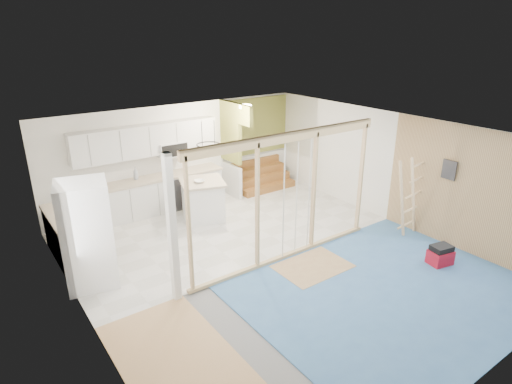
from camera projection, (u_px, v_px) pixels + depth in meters
room at (275, 202)px, 8.04m from camera, size 7.01×8.01×2.61m
floor_overlays at (275, 259)px, 8.58m from camera, size 7.00×8.00×0.03m
stud_frame at (263, 189)px, 7.78m from camera, size 4.66×0.14×2.60m
base_cabinets at (131, 206)px, 10.01m from camera, size 4.45×2.24×0.93m
upper_cabinets at (150, 141)px, 10.29m from camera, size 3.60×0.41×0.85m
green_partition at (251, 158)px, 12.06m from camera, size 2.25×1.51×2.60m
pot_rack at (209, 147)px, 9.06m from camera, size 0.52×0.52×0.72m
sheathing_panel at (476, 194)px, 8.42m from camera, size 0.02×4.00×2.60m
electrical_panel at (449, 170)px, 8.73m from camera, size 0.04×0.30×0.40m
ceiling_light at (245, 106)px, 10.64m from camera, size 0.32×0.32×0.08m
fridge at (88, 235)px, 7.47m from camera, size 1.02×0.99×1.95m
island at (203, 200)px, 10.28m from camera, size 1.27×1.27×0.98m
bowl at (199, 181)px, 9.99m from camera, size 0.28×0.28×0.06m
soap_bottle_a at (136, 173)px, 10.31m from camera, size 0.15×0.15×0.31m
soap_bottle_b at (186, 166)px, 10.99m from camera, size 0.11×0.11×0.21m
toolbox at (440, 255)px, 8.35m from camera, size 0.49×0.41×0.41m
ladder at (409, 197)px, 9.30m from camera, size 0.97×0.11×1.80m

